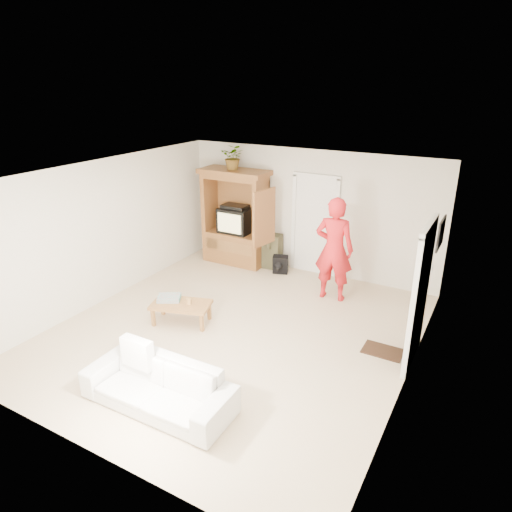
{
  "coord_description": "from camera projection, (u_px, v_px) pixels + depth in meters",
  "views": [
    {
      "loc": [
        3.51,
        -5.56,
        3.91
      ],
      "look_at": [
        0.07,
        0.6,
        1.15
      ],
      "focal_mm": 32.0,
      "sensor_mm": 36.0,
      "label": 1
    }
  ],
  "objects": [
    {
      "name": "floor",
      "position": [
        234.0,
        331.0,
        7.54
      ],
      "size": [
        6.0,
        6.0,
        0.0
      ],
      "primitive_type": "plane",
      "color": "tan",
      "rests_on": "ground"
    },
    {
      "name": "ceiling",
      "position": [
        231.0,
        175.0,
        6.59
      ],
      "size": [
        6.0,
        6.0,
        0.0
      ],
      "primitive_type": "plane",
      "rotation": [
        3.14,
        0.0,
        0.0
      ],
      "color": "white",
      "rests_on": "floor"
    },
    {
      "name": "wall_back",
      "position": [
        309.0,
        212.0,
        9.51
      ],
      "size": [
        5.5,
        0.0,
        5.5
      ],
      "primitive_type": "plane",
      "rotation": [
        1.57,
        0.0,
        0.0
      ],
      "color": "silver",
      "rests_on": "floor"
    },
    {
      "name": "wall_front",
      "position": [
        77.0,
        353.0,
        4.63
      ],
      "size": [
        5.5,
        0.0,
        5.5
      ],
      "primitive_type": "plane",
      "rotation": [
        -1.57,
        0.0,
        0.0
      ],
      "color": "silver",
      "rests_on": "floor"
    },
    {
      "name": "wall_left",
      "position": [
        105.0,
        231.0,
        8.31
      ],
      "size": [
        0.0,
        6.0,
        6.0
      ],
      "primitive_type": "plane",
      "rotation": [
        1.57,
        0.0,
        1.57
      ],
      "color": "silver",
      "rests_on": "floor"
    },
    {
      "name": "wall_right",
      "position": [
        416.0,
        297.0,
        5.82
      ],
      "size": [
        0.0,
        6.0,
        6.0
      ],
      "primitive_type": "plane",
      "rotation": [
        1.57,
        0.0,
        -1.57
      ],
      "color": "silver",
      "rests_on": "floor"
    },
    {
      "name": "armoire",
      "position": [
        236.0,
        223.0,
        10.09
      ],
      "size": [
        1.82,
        1.14,
        2.1
      ],
      "color": "brown",
      "rests_on": "floor"
    },
    {
      "name": "door_back",
      "position": [
        314.0,
        226.0,
        9.51
      ],
      "size": [
        0.85,
        0.05,
        2.04
      ],
      "primitive_type": "cube",
      "color": "white",
      "rests_on": "floor"
    },
    {
      "name": "doorway_right",
      "position": [
        420.0,
        298.0,
        6.42
      ],
      "size": [
        0.05,
        0.9,
        2.04
      ],
      "primitive_type": "cube",
      "color": "black",
      "rests_on": "floor"
    },
    {
      "name": "framed_picture",
      "position": [
        441.0,
        233.0,
        7.26
      ],
      "size": [
        0.03,
        0.6,
        0.48
      ],
      "primitive_type": "cube",
      "color": "black",
      "rests_on": "wall_right"
    },
    {
      "name": "doormat",
      "position": [
        383.0,
        351.0,
        6.98
      ],
      "size": [
        0.6,
        0.4,
        0.02
      ],
      "primitive_type": "cube",
      "color": "#382316",
      "rests_on": "floor"
    },
    {
      "name": "plant",
      "position": [
        233.0,
        157.0,
        9.54
      ],
      "size": [
        0.55,
        0.5,
        0.53
      ],
      "primitive_type": "imported",
      "rotation": [
        0.0,
        0.0,
        0.19
      ],
      "color": "#4C7238",
      "rests_on": "armoire"
    },
    {
      "name": "man",
      "position": [
        334.0,
        249.0,
        8.35
      ],
      "size": [
        0.75,
        0.53,
        1.96
      ],
      "primitive_type": "imported",
      "rotation": [
        0.0,
        0.0,
        3.23
      ],
      "color": "red",
      "rests_on": "floor"
    },
    {
      "name": "sofa",
      "position": [
        158.0,
        386.0,
        5.74
      ],
      "size": [
        1.99,
        0.8,
        0.58
      ],
      "primitive_type": "imported",
      "rotation": [
        0.0,
        0.0,
        0.01
      ],
      "color": "silver",
      "rests_on": "floor"
    },
    {
      "name": "coffee_table",
      "position": [
        181.0,
        306.0,
        7.7
      ],
      "size": [
        1.1,
        0.8,
        0.37
      ],
      "rotation": [
        0.0,
        0.0,
        0.3
      ],
      "color": "#A37438",
      "rests_on": "floor"
    },
    {
      "name": "towel",
      "position": [
        169.0,
        298.0,
        7.78
      ],
      "size": [
        0.47,
        0.43,
        0.08
      ],
      "primitive_type": "cube",
      "rotation": [
        0.0,
        0.0,
        0.52
      ],
      "color": "#CC4449",
      "rests_on": "coffee_table"
    },
    {
      "name": "candle",
      "position": [
        189.0,
        301.0,
        7.64
      ],
      "size": [
        0.08,
        0.08,
        0.1
      ],
      "primitive_type": "cylinder",
      "color": "tan",
      "rests_on": "coffee_table"
    },
    {
      "name": "backpack_black",
      "position": [
        280.0,
        265.0,
        9.72
      ],
      "size": [
        0.36,
        0.28,
        0.39
      ],
      "primitive_type": null,
      "rotation": [
        0.0,
        0.0,
        0.32
      ],
      "color": "black",
      "rests_on": "floor"
    },
    {
      "name": "backpack_olive",
      "position": [
        272.0,
        251.0,
        9.96
      ],
      "size": [
        0.42,
        0.33,
        0.76
      ],
      "primitive_type": null,
      "rotation": [
        0.0,
        0.0,
        0.07
      ],
      "color": "#47442B",
      "rests_on": "floor"
    }
  ]
}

